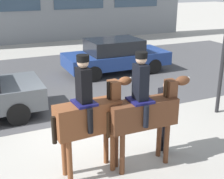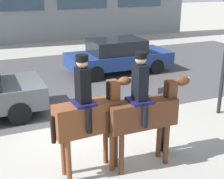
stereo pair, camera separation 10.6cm
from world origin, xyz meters
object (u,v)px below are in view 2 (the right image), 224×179
(pedestrian_bystander, at_px, (166,112))
(street_car_far_lane, at_px, (118,55))
(mounted_horse_lead, at_px, (88,114))
(mounted_horse_companion, at_px, (144,110))

(pedestrian_bystander, xyz_separation_m, street_car_far_lane, (1.80, 6.56, -0.28))
(mounted_horse_lead, height_order, mounted_horse_companion, mounted_horse_lead)
(mounted_horse_lead, distance_m, street_car_far_lane, 7.56)
(mounted_horse_companion, height_order, street_car_far_lane, mounted_horse_companion)
(mounted_horse_lead, bearing_deg, pedestrian_bystander, -2.16)
(mounted_horse_companion, xyz_separation_m, pedestrian_bystander, (0.69, 0.24, -0.27))
(mounted_horse_companion, xyz_separation_m, street_car_far_lane, (2.49, 6.80, -0.54))
(mounted_horse_lead, bearing_deg, street_car_far_lane, 57.52)
(mounted_horse_lead, relative_size, pedestrian_bystander, 1.45)
(mounted_horse_companion, bearing_deg, mounted_horse_lead, 171.03)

